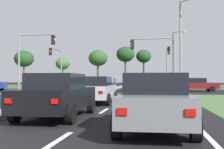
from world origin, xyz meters
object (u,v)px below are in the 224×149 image
object	(u,v)px
treeline_third	(98,58)
treeline_fourth	(144,57)
car_teal_fifth	(153,87)
traffic_signal_near_right	(158,54)
pedestrian_at_median	(115,81)
traffic_signal_near_left	(31,52)
treeline_fifth	(125,54)
car_grey_seventh	(155,101)
car_silver_third	(95,90)
street_lamp_second	(182,41)
treeline_near	(24,59)
street_lamp_fourth	(96,66)
car_maroon_eighth	(197,85)
traffic_signal_far_right	(168,60)
treeline_second	(63,64)
car_navy_second	(142,84)
car_black_near	(58,95)
street_lamp_third	(174,57)
traffic_signal_far_left	(58,61)

from	to	relation	value
treeline_third	treeline_fourth	size ratio (longest dim) A/B	0.96
car_teal_fifth	treeline_fourth	size ratio (longest dim) A/B	0.49
traffic_signal_near_right	pedestrian_at_median	world-z (taller)	traffic_signal_near_right
traffic_signal_near_left	treeline_fifth	size ratio (longest dim) A/B	0.66
car_grey_seventh	pedestrian_at_median	world-z (taller)	pedestrian_at_median
car_silver_third	treeline_third	bearing A→B (deg)	100.87
street_lamp_second	treeline_near	bearing A→B (deg)	134.22
street_lamp_second	street_lamp_fourth	distance (m)	43.91
car_silver_third	car_maroon_eighth	bearing A→B (deg)	64.58
car_silver_third	traffic_signal_far_right	size ratio (longest dim) A/B	0.75
traffic_signal_near_left	treeline_second	size ratio (longest dim) A/B	0.89
traffic_signal_near_left	pedestrian_at_median	world-z (taller)	traffic_signal_near_left
car_navy_second	car_maroon_eighth	size ratio (longest dim) A/B	0.98
car_black_near	treeline_near	size ratio (longest dim) A/B	0.52
treeline_fourth	traffic_signal_far_right	bearing A→B (deg)	-82.36
car_black_near	traffic_signal_near_left	distance (m)	19.03
street_lamp_third	traffic_signal_far_left	bearing A→B (deg)	-170.35
car_grey_seventh	traffic_signal_far_right	size ratio (longest dim) A/B	0.75
car_navy_second	street_lamp_third	xyz separation A→B (m)	(4.33, 7.63, 3.81)
traffic_signal_near_right	treeline_second	bearing A→B (deg)	118.88
treeline_third	car_black_near	bearing A→B (deg)	-80.43
street_lamp_third	treeline_fifth	distance (m)	26.75
car_black_near	treeline_near	world-z (taller)	treeline_near
street_lamp_third	traffic_signal_near_right	bearing A→B (deg)	-100.33
traffic_signal_near_right	treeline_near	bearing A→B (deg)	129.15
street_lamp_second	treeline_near	world-z (taller)	street_lamp_second
traffic_signal_far_left	car_grey_seventh	bearing A→B (deg)	-66.30
traffic_signal_near_right	treeline_fourth	distance (m)	42.03
car_maroon_eighth	treeline_fourth	xyz separation A→B (m)	(-7.11, 35.00, 6.14)
car_teal_fifth	street_lamp_fourth	size ratio (longest dim) A/B	0.48
car_maroon_eighth	traffic_signal_near_right	world-z (taller)	traffic_signal_near_right
treeline_fourth	treeline_near	bearing A→B (deg)	-175.38
pedestrian_at_median	treeline_fourth	xyz separation A→B (m)	(3.57, 26.19, 5.77)
traffic_signal_near_right	car_navy_second	bearing A→B (deg)	104.68
traffic_signal_far_right	car_maroon_eighth	bearing A→B (deg)	-56.74
treeline_third	street_lamp_second	bearing A→B (deg)	-65.39
car_navy_second	car_black_near	bearing A→B (deg)	-5.19
car_maroon_eighth	traffic_signal_far_right	world-z (taller)	traffic_signal_far_right
pedestrian_at_median	treeline_fourth	size ratio (longest dim) A/B	0.20
treeline_near	car_maroon_eighth	bearing A→B (deg)	-41.64
traffic_signal_near_left	treeline_fifth	bearing A→B (deg)	81.81
car_navy_second	street_lamp_third	world-z (taller)	street_lamp_third
street_lamp_third	car_black_near	bearing A→B (deg)	-101.77
traffic_signal_near_right	treeline_second	xyz separation A→B (m)	(-22.67, 41.09, 1.57)
car_teal_fifth	traffic_signal_near_right	xyz separation A→B (m)	(0.45, 5.24, 2.92)
traffic_signal_far_right	treeline_near	world-z (taller)	treeline_near
treeline_fifth	car_maroon_eighth	bearing A→B (deg)	-70.73
treeline_near	treeline_fourth	distance (m)	29.67
car_teal_fifth	street_lamp_fourth	distance (m)	51.57
car_navy_second	car_grey_seventh	size ratio (longest dim) A/B	1.05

